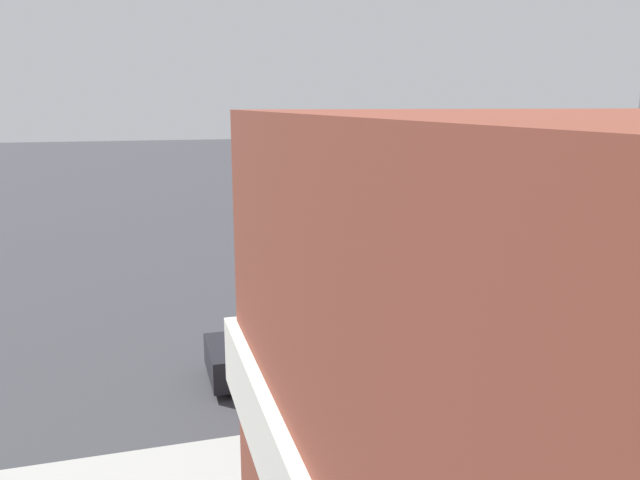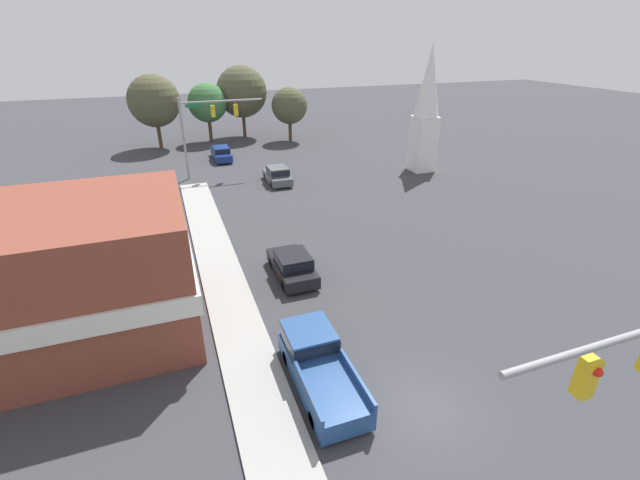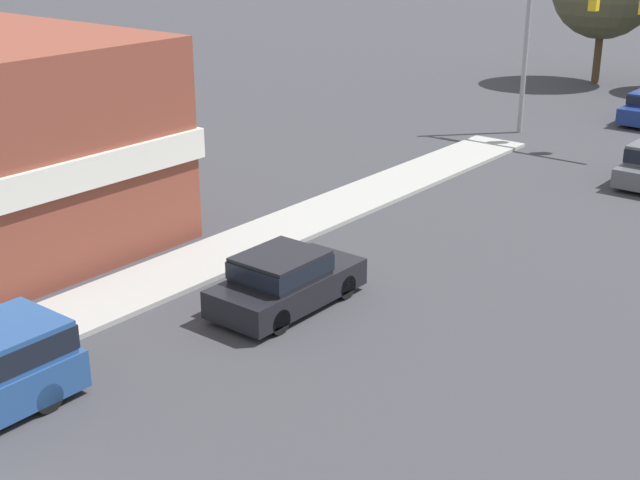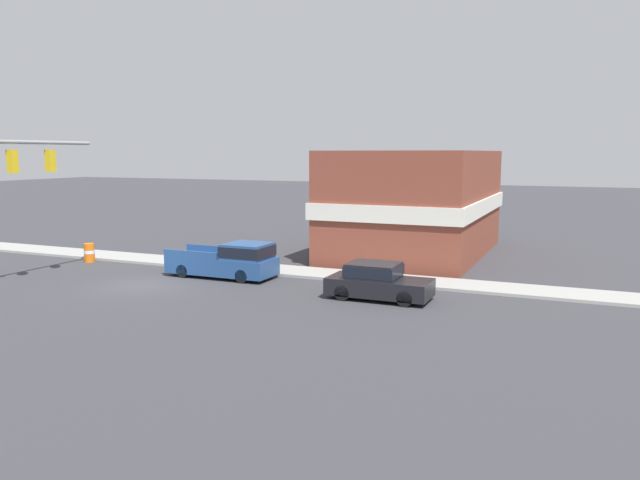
# 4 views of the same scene
# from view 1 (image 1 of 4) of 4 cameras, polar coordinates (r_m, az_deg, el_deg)

# --- Properties ---
(ground_plane) EXTENTS (200.00, 200.00, 0.00)m
(ground_plane) POSITION_cam_1_polar(r_m,az_deg,el_deg) (22.03, 25.94, -5.69)
(ground_plane) COLOR #38383D
(car_lead) EXTENTS (1.94, 4.37, 1.54)m
(car_lead) POSITION_cam_1_polar(r_m,az_deg,el_deg) (15.04, -1.41, -9.31)
(car_lead) COLOR black
(car_lead) RESTS_ON ground
(pickup_truck_parked) EXTENTS (2.05, 5.48, 1.79)m
(pickup_truck_parked) POSITION_cam_1_polar(r_m,az_deg,el_deg) (17.69, 26.58, -7.01)
(pickup_truck_parked) COLOR black
(pickup_truck_parked) RESTS_ON ground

